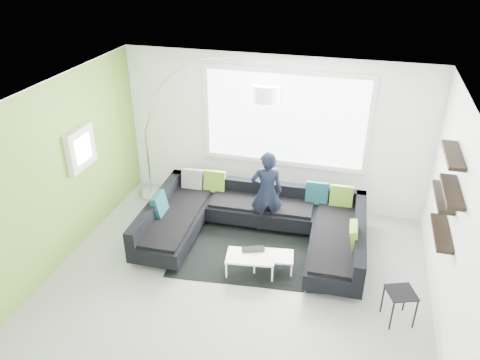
# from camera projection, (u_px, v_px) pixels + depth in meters

# --- Properties ---
(ground) EXTENTS (5.50, 5.50, 0.00)m
(ground) POSITION_uv_depth(u_px,v_px,m) (236.00, 283.00, 6.92)
(ground) COLOR gray
(ground) RESTS_ON ground
(room_shell) EXTENTS (5.54, 5.04, 2.82)m
(room_shell) POSITION_uv_depth(u_px,v_px,m) (242.00, 168.00, 6.23)
(room_shell) COLOR white
(room_shell) RESTS_ON ground
(sectional_sofa) EXTENTS (3.59, 2.29, 0.76)m
(sectional_sofa) POSITION_uv_depth(u_px,v_px,m) (254.00, 227.00, 7.63)
(sectional_sofa) COLOR black
(sectional_sofa) RESTS_ON ground
(rug) EXTENTS (2.58, 2.00, 0.01)m
(rug) POSITION_uv_depth(u_px,v_px,m) (250.00, 250.00, 7.62)
(rug) COLOR black
(rug) RESTS_ON ground
(coffee_table) EXTENTS (1.01, 0.67, 0.31)m
(coffee_table) POSITION_uv_depth(u_px,v_px,m) (262.00, 262.00, 7.10)
(coffee_table) COLOR silver
(coffee_table) RESTS_ON ground
(arc_lamp) EXTENTS (2.68, 1.38, 2.72)m
(arc_lamp) POSITION_uv_depth(u_px,v_px,m) (145.00, 131.00, 8.56)
(arc_lamp) COLOR silver
(arc_lamp) RESTS_ON ground
(side_table) EXTENTS (0.45, 0.45, 0.48)m
(side_table) POSITION_uv_depth(u_px,v_px,m) (399.00, 306.00, 6.16)
(side_table) COLOR black
(side_table) RESTS_ON ground
(person) EXTENTS (0.74, 0.66, 1.48)m
(person) POSITION_uv_depth(u_px,v_px,m) (267.00, 192.00, 7.82)
(person) COLOR black
(person) RESTS_ON ground
(laptop) EXTENTS (0.50, 0.46, 0.03)m
(laptop) POSITION_uv_depth(u_px,v_px,m) (254.00, 251.00, 7.07)
(laptop) COLOR black
(laptop) RESTS_ON coffee_table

